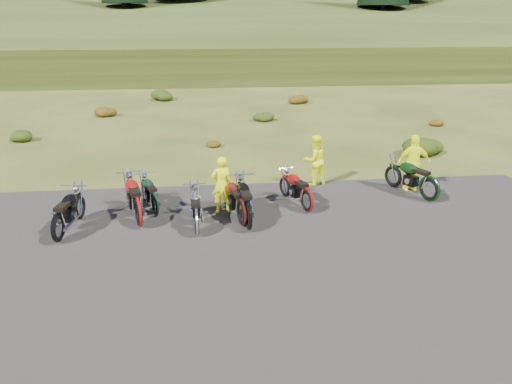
{
  "coord_description": "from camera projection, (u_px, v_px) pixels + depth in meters",
  "views": [
    {
      "loc": [
        -0.79,
        -12.04,
        5.51
      ],
      "look_at": [
        0.62,
        0.79,
        0.88
      ],
      "focal_mm": 35.0,
      "sensor_mm": 36.0,
      "label": 1
    }
  ],
  "objects": [
    {
      "name": "motorcycle_2",
      "position": [
        156.0,
        216.0,
        14.38
      ],
      "size": [
        1.23,
        2.02,
        1.0
      ],
      "primitive_type": null,
      "rotation": [
        0.0,
        0.0,
        1.9
      ],
      "color": "black",
      "rests_on": "ground"
    },
    {
      "name": "shrub_3",
      "position": [
        163.0,
        94.0,
        33.2
      ],
      "size": [
        1.56,
        1.56,
        0.92
      ],
      "primitive_type": "ellipsoid",
      "color": "#1D300C",
      "rests_on": "ground"
    },
    {
      "name": "ground",
      "position": [
        236.0,
        234.0,
        13.21
      ],
      "size": [
        300.0,
        300.0,
        0.0
      ],
      "primitive_type": "plane",
      "color": "#313E14",
      "rests_on": "ground"
    },
    {
      "name": "gravel_pad",
      "position": [
        242.0,
        270.0,
        11.34
      ],
      "size": [
        20.0,
        12.0,
        0.04
      ],
      "primitive_type": "cube",
      "color": "black",
      "rests_on": "ground"
    },
    {
      "name": "shrub_8",
      "position": [
        434.0,
        121.0,
        25.88
      ],
      "size": [
        0.77,
        0.77,
        0.45
      ],
      "primitive_type": "ellipsoid",
      "color": "#5A2C0B",
      "rests_on": "ground"
    },
    {
      "name": "hill_slope",
      "position": [
        206.0,
        62.0,
        59.98
      ],
      "size": [
        300.0,
        45.97,
        9.37
      ],
      "primitive_type": null,
      "rotation": [
        0.14,
        0.0,
        0.0
      ],
      "color": "#2B3511",
      "rests_on": "ground"
    },
    {
      "name": "motorcycle_5",
      "position": [
        249.0,
        230.0,
        13.42
      ],
      "size": [
        0.91,
        2.34,
        1.2
      ],
      "primitive_type": null,
      "rotation": [
        0.0,
        0.0,
        1.64
      ],
      "color": "black",
      "rests_on": "ground"
    },
    {
      "name": "shrub_2",
      "position": [
        105.0,
        110.0,
        27.97
      ],
      "size": [
        1.3,
        1.3,
        0.77
      ],
      "primitive_type": "ellipsoid",
      "color": "#5A2C0B",
      "rests_on": "ground"
    },
    {
      "name": "hill_plateau",
      "position": [
        202.0,
        38.0,
        116.1
      ],
      "size": [
        300.0,
        90.0,
        9.17
      ],
      "primitive_type": "cube",
      "color": "#2B3511",
      "rests_on": "ground"
    },
    {
      "name": "motorcycle_3",
      "position": [
        197.0,
        235.0,
        13.12
      ],
      "size": [
        0.75,
        2.05,
        1.06
      ],
      "primitive_type": null,
      "rotation": [
        0.0,
        0.0,
        1.61
      ],
      "color": "#A8A8AC",
      "rests_on": "ground"
    },
    {
      "name": "shrub_5",
      "position": [
        263.0,
        115.0,
        26.92
      ],
      "size": [
        1.03,
        1.03,
        0.61
      ],
      "primitive_type": "ellipsoid",
      "color": "#1D300C",
      "rests_on": "ground"
    },
    {
      "name": "person_right_a",
      "position": [
        315.0,
        161.0,
        16.67
      ],
      "size": [
        1.0,
        0.89,
        1.72
      ],
      "primitive_type": "imported",
      "rotation": [
        0.0,
        0.0,
        3.49
      ],
      "color": "#F5FE0D",
      "rests_on": "ground"
    },
    {
      "name": "shrub_6",
      "position": [
        297.0,
        98.0,
        32.15
      ],
      "size": [
        1.3,
        1.3,
        0.77
      ],
      "primitive_type": "ellipsoid",
      "color": "#5A2C0B",
      "rests_on": "ground"
    },
    {
      "name": "motorcycle_6",
      "position": [
        306.0,
        213.0,
        14.62
      ],
      "size": [
        1.29,
        2.16,
        1.07
      ],
      "primitive_type": null,
      "rotation": [
        0.0,
        0.0,
        1.89
      ],
      "color": "maroon",
      "rests_on": "ground"
    },
    {
      "name": "shrub_7",
      "position": [
        424.0,
        143.0,
        20.55
      ],
      "size": [
        1.56,
        1.56,
        0.92
      ],
      "primitive_type": "ellipsoid",
      "color": "#1D300C",
      "rests_on": "ground"
    },
    {
      "name": "motorcycle_4",
      "position": [
        242.0,
        226.0,
        13.7
      ],
      "size": [
        1.17,
        2.24,
        1.12
      ],
      "primitive_type": null,
      "rotation": [
        0.0,
        0.0,
        1.8
      ],
      "color": "#4B0F0C",
      "rests_on": "ground"
    },
    {
      "name": "person_right_b",
      "position": [
        413.0,
        164.0,
        16.1
      ],
      "size": [
        1.12,
        0.54,
        1.85
      ],
      "primitive_type": "imported",
      "rotation": [
        0.0,
        0.0,
        3.06
      ],
      "color": "#F5FE0D",
      "rests_on": "ground"
    },
    {
      "name": "shrub_4",
      "position": [
        212.0,
        142.0,
        21.69
      ],
      "size": [
        0.77,
        0.77,
        0.45
      ],
      "primitive_type": "ellipsoid",
      "color": "#5A2C0B",
      "rests_on": "ground"
    },
    {
      "name": "shrub_1",
      "position": [
        19.0,
        134.0,
        22.74
      ],
      "size": [
        1.03,
        1.03,
        0.61
      ],
      "primitive_type": "ellipsoid",
      "color": "#1D300C",
      "rests_on": "ground"
    },
    {
      "name": "person_middle",
      "position": [
        222.0,
        185.0,
        14.36
      ],
      "size": [
        0.66,
        0.49,
        1.67
      ],
      "primitive_type": "imported",
      "rotation": [
        0.0,
        0.0,
        3.29
      ],
      "color": "#F5FE0D",
      "rests_on": "ground"
    },
    {
      "name": "motorcycle_7",
      "position": [
        428.0,
        202.0,
        15.46
      ],
      "size": [
        1.63,
        2.38,
        1.19
      ],
      "primitive_type": null,
      "rotation": [
        0.0,
        0.0,
        2.0
      ],
      "color": "black",
      "rests_on": "ground"
    },
    {
      "name": "motorcycle_0",
      "position": [
        60.0,
        242.0,
        12.73
      ],
      "size": [
        1.04,
        2.24,
        1.13
      ],
      "primitive_type": null,
      "rotation": [
        0.0,
        0.0,
        1.42
      ],
      "color": "black",
      "rests_on": "ground"
    },
    {
      "name": "motorcycle_1",
      "position": [
        140.0,
        227.0,
        13.63
      ],
      "size": [
        1.38,
        2.46,
        1.22
      ],
      "primitive_type": null,
      "rotation": [
        0.0,
        0.0,
        1.84
      ],
      "color": "#9D0F0B",
      "rests_on": "ground"
    }
  ]
}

